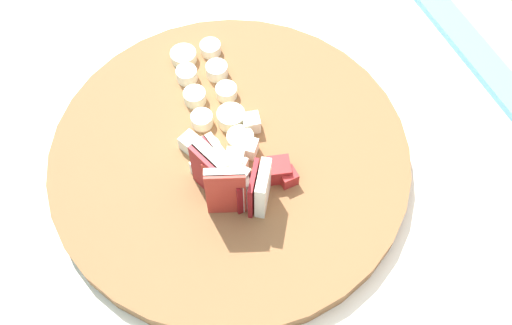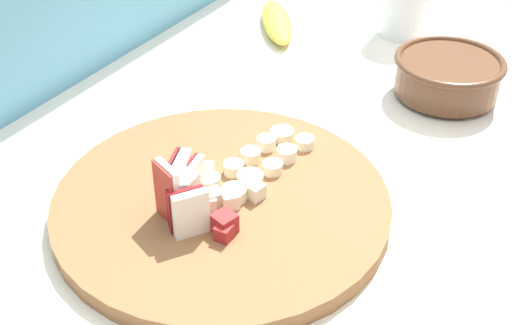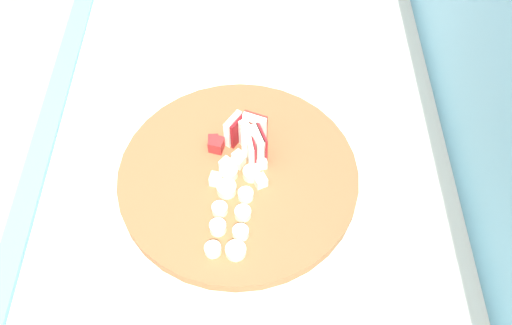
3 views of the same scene
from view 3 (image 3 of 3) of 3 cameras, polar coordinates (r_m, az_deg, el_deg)
The scene contains 6 objects.
tiled_countertop at distance 1.24m, azimuth -1.40°, elevation -16.44°, with size 1.27×0.69×0.92m.
tile_backsplash at distance 1.05m, azimuth 19.02°, elevation -11.08°, with size 2.40×0.04×1.43m, color #5BA3C1.
cutting_board at distance 0.85m, azimuth -1.89°, elevation -1.45°, with size 0.38×0.38×0.02m, color brown.
apple_wedge_fan at distance 0.85m, azimuth -0.63°, elevation 2.54°, with size 0.08×0.07×0.07m.
apple_dice_pile at distance 0.85m, azimuth -2.49°, elevation 0.27°, with size 0.10×0.10×0.02m.
banana_slice_rows at distance 0.80m, azimuth -2.46°, elevation -4.69°, with size 0.16×0.08×0.02m.
Camera 3 is at (0.40, 0.03, 1.63)m, focal length 38.03 mm.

